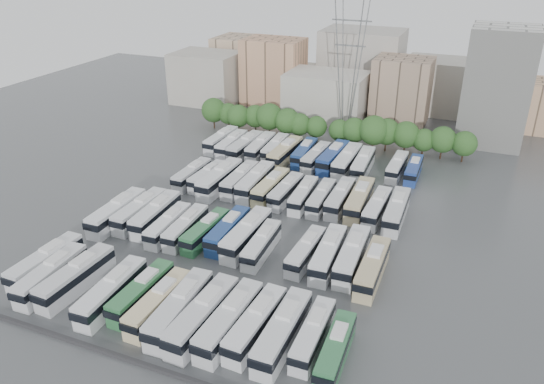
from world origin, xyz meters
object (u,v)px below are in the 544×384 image
at_px(bus_r1_s11, 328,254).
at_px(bus_r1_s12, 352,255).
at_px(bus_r1_s0, 117,212).
at_px(bus_r2_s10, 340,198).
at_px(bus_r0_s7, 180,308).
at_px(apartment_tower, 497,87).
at_px(bus_r3_s13, 414,170).
at_px(bus_r1_s8, 262,244).
at_px(bus_r3_s4, 275,148).
at_px(bus_r3_s5, 285,153).
at_px(bus_r0_s2, 76,277).
at_px(bus_r0_s11, 283,331).
at_px(bus_r2_s8, 303,195).
at_px(bus_r0_s8, 203,315).
at_px(bus_r3_s9, 347,161).
at_px(bus_r0_s0, 46,262).
at_px(bus_r3_s12, 397,166).
at_px(bus_r1_s3, 168,225).
at_px(bus_r1_s5, 206,231).
at_px(bus_r0_s13, 336,350).
at_px(bus_r0_s6, 159,303).
at_px(bus_r1_s7, 247,234).
at_px(bus_r2_s12, 377,207).
at_px(electricity_pylon, 349,56).
at_px(bus_r3_s7, 316,157).
at_px(bus_r2_s5, 255,181).
at_px(bus_r3_s6, 304,153).
at_px(bus_r3_s3, 260,147).
at_px(bus_r1_s4, 186,227).
at_px(bus_r3_s1, 232,144).
at_px(bus_r1_s2, 156,214).
at_px(bus_r2_s4, 240,179).
at_px(bus_r0_s1, 51,275).
at_px(bus_r2_s13, 396,211).
at_px(bus_r0_s4, 112,292).
at_px(bus_r2_s3, 220,179).
at_px(bus_r1_s10, 306,251).
at_px(bus_r1_s1, 140,211).
at_px(bus_r0_s10, 256,324).
at_px(bus_r0_s12, 313,334).
at_px(bus_r2_s7, 286,191).
at_px(bus_r3_s0, 221,140).
at_px(bus_r0_s5, 142,292).
at_px(bus_r2_s9, 321,198).

distance_m(bus_r1_s11, bus_r1_s12, 3.41).
distance_m(bus_r1_s0, bus_r2_s10, 38.16).
bearing_deg(bus_r0_s7, apartment_tower, 66.26).
bearing_deg(bus_r3_s13, bus_r1_s8, -114.72).
distance_m(bus_r1_s12, bus_r3_s4, 44.36).
bearing_deg(bus_r3_s5, bus_r0_s2, -98.44).
height_order(bus_r0_s11, bus_r2_s8, bus_r0_s11).
distance_m(bus_r0_s8, bus_r3_s9, 54.08).
distance_m(bus_r0_s0, bus_r3_s12, 66.73).
distance_m(bus_r1_s3, bus_r1_s5, 6.48).
xyz_separation_m(bus_r0_s2, bus_r3_s4, (6.59, 54.98, -0.15)).
relative_size(bus_r0_s13, bus_r3_s12, 0.97).
distance_m(bus_r0_s6, bus_r1_s7, 19.64).
bearing_deg(bus_r0_s0, bus_r2_s12, 42.81).
distance_m(electricity_pylon, bus_r3_s12, 30.16).
bearing_deg(bus_r3_s7, bus_r2_s5, -109.08).
bearing_deg(bus_r3_s6, bus_r3_s3, -179.14).
xyz_separation_m(bus_r1_s4, bus_r3_s1, (-9.66, 35.75, 0.11)).
xyz_separation_m(bus_r1_s2, bus_r3_s3, (3.61, 34.96, -0.04)).
distance_m(bus_r1_s3, bus_r2_s4, 20.10).
height_order(bus_r0_s2, bus_r1_s3, bus_r0_s2).
height_order(bus_r0_s1, bus_r0_s13, bus_r0_s1).
relative_size(bus_r2_s10, bus_r2_s13, 0.94).
bearing_deg(bus_r2_s12, bus_r3_s5, 145.35).
bearing_deg(bus_r0_s4, bus_r2_s5, 82.88).
xyz_separation_m(bus_r0_s11, bus_r2_s12, (3.31, 35.37, -0.21)).
height_order(apartment_tower, bus_r2_s3, apartment_tower).
bearing_deg(bus_r2_s8, bus_r1_s5, -121.63).
distance_m(bus_r1_s10, bus_r2_s13, 20.00).
bearing_deg(bus_r1_s5, bus_r1_s1, 176.93).
relative_size(bus_r0_s10, bus_r2_s3, 0.92).
relative_size(bus_r0_s13, bus_r2_s8, 0.97).
xyz_separation_m(bus_r0_s1, bus_r1_s4, (9.98, 18.59, -0.15)).
distance_m(bus_r1_s3, bus_r3_s7, 38.52).
height_order(bus_r1_s0, bus_r1_s5, bus_r1_s0).
xyz_separation_m(electricity_pylon, bus_r0_s12, (16.21, -72.63, -16.93)).
relative_size(bus_r0_s4, bus_r1_s3, 1.13).
bearing_deg(bus_r2_s12, bus_r0_s10, -99.40).
height_order(bus_r2_s7, bus_r3_s0, bus_r3_s0).
bearing_deg(bus_r0_s5, bus_r2_s7, 80.58).
distance_m(bus_r0_s8, bus_r1_s1, 30.54).
height_order(bus_r1_s1, bus_r3_s3, bus_r1_s1).
distance_m(apartment_tower, bus_r0_s8, 88.58).
xyz_separation_m(bus_r0_s11, bus_r1_s0, (-36.16, 16.78, 0.00)).
height_order(bus_r0_s7, bus_r3_s7, bus_r0_s7).
bearing_deg(bus_r2_s4, bus_r0_s1, -105.69).
bearing_deg(bus_r2_s10, bus_r0_s11, -85.08).
xyz_separation_m(bus_r0_s5, bus_r0_s11, (19.74, -0.25, 0.21)).
xyz_separation_m(bus_r0_s1, bus_r3_s9, (26.55, 54.18, 0.18)).
height_order(bus_r1_s12, bus_r2_s9, bus_r1_s12).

